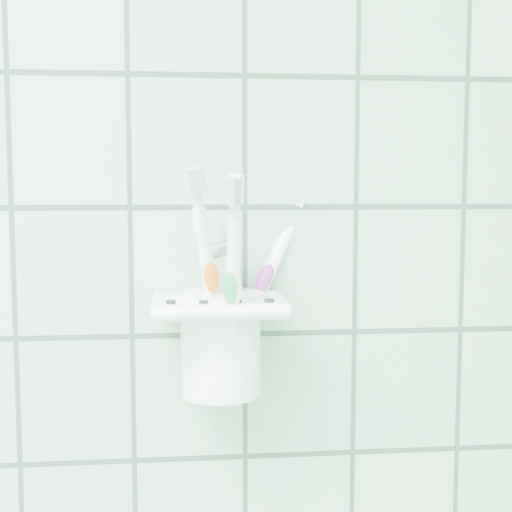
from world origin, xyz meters
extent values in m
cube|color=white|center=(0.65, 1.19, 1.28)|extent=(0.05, 0.02, 0.03)
cube|color=white|center=(0.65, 1.15, 1.29)|extent=(0.12, 0.09, 0.01)
cylinder|color=white|center=(0.65, 1.10, 1.29)|extent=(0.12, 0.01, 0.01)
cylinder|color=black|center=(0.60, 1.12, 1.30)|extent=(0.01, 0.01, 0.00)
cylinder|color=black|center=(0.63, 1.12, 1.30)|extent=(0.01, 0.01, 0.00)
cylinder|color=black|center=(0.66, 1.12, 1.30)|extent=(0.01, 0.01, 0.00)
cylinder|color=black|center=(0.69, 1.12, 1.30)|extent=(0.01, 0.01, 0.00)
cylinder|color=white|center=(0.65, 1.16, 1.25)|extent=(0.08, 0.08, 0.10)
cylinder|color=white|center=(0.65, 1.16, 1.30)|extent=(0.08, 0.08, 0.01)
cylinder|color=black|center=(0.65, 1.16, 1.30)|extent=(0.07, 0.07, 0.00)
cylinder|color=white|center=(0.65, 1.16, 1.30)|extent=(0.04, 0.04, 0.17)
cylinder|color=white|center=(0.65, 1.16, 1.39)|extent=(0.02, 0.02, 0.02)
cube|color=silver|center=(0.65, 1.16, 1.41)|extent=(0.02, 0.02, 0.03)
cube|color=white|center=(0.65, 1.16, 1.41)|extent=(0.02, 0.01, 0.03)
ellipsoid|color=orange|center=(0.65, 1.16, 1.32)|extent=(0.02, 0.01, 0.03)
cylinder|color=white|center=(0.65, 1.17, 1.30)|extent=(0.09, 0.06, 0.16)
cylinder|color=white|center=(0.65, 1.17, 1.40)|extent=(0.02, 0.02, 0.03)
cube|color=silver|center=(0.65, 1.16, 1.41)|extent=(0.02, 0.02, 0.03)
cube|color=white|center=(0.65, 1.17, 1.41)|extent=(0.02, 0.02, 0.03)
ellipsoid|color=purple|center=(0.65, 1.16, 1.32)|extent=(0.03, 0.02, 0.03)
cylinder|color=white|center=(0.66, 1.14, 1.30)|extent=(0.02, 0.07, 0.17)
cylinder|color=white|center=(0.66, 1.14, 1.39)|extent=(0.01, 0.02, 0.03)
cube|color=silver|center=(0.66, 1.13, 1.40)|extent=(0.02, 0.02, 0.03)
cube|color=white|center=(0.66, 1.14, 1.40)|extent=(0.01, 0.02, 0.03)
ellipsoid|color=green|center=(0.66, 1.13, 1.32)|extent=(0.01, 0.02, 0.03)
cube|color=silver|center=(0.67, 1.16, 1.27)|extent=(0.06, 0.03, 0.12)
cube|color=silver|center=(0.67, 1.16, 1.22)|extent=(0.05, 0.01, 0.02)
cone|color=silver|center=(0.67, 1.16, 1.34)|extent=(0.04, 0.04, 0.03)
cylinder|color=white|center=(0.67, 1.16, 1.35)|extent=(0.03, 0.03, 0.03)
camera|label=1|loc=(0.62, 0.50, 1.40)|focal=50.00mm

